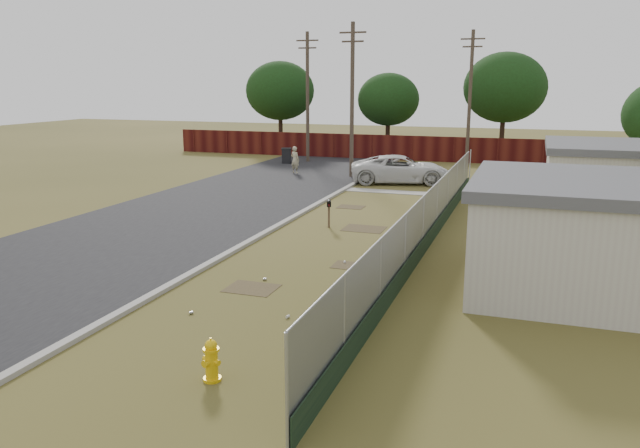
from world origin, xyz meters
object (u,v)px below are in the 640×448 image
at_px(mailbox, 329,206).
at_px(pickup_truck, 401,169).
at_px(fire_hydrant, 211,361).
at_px(pedestrian, 295,160).
at_px(trash_bin, 287,155).

distance_m(mailbox, pickup_truck, 11.81).
xyz_separation_m(fire_hydrant, pedestrian, (-8.55, 26.47, 0.43)).
height_order(fire_hydrant, pickup_truck, pickup_truck).
distance_m(fire_hydrant, trash_bin, 32.70).
bearing_deg(fire_hydrant, pickup_truck, 93.40).
xyz_separation_m(fire_hydrant, pickup_truck, (-1.48, 24.87, 0.37)).
bearing_deg(fire_hydrant, pedestrian, 107.91).
height_order(pickup_truck, trash_bin, pickup_truck).
height_order(fire_hydrant, pedestrian, pedestrian).
distance_m(fire_hydrant, mailbox, 13.22).
distance_m(fire_hydrant, pedestrian, 27.82).
bearing_deg(mailbox, fire_hydrant, -81.67).
xyz_separation_m(pedestrian, trash_bin, (-2.34, 4.36, -0.29)).
xyz_separation_m(fire_hydrant, trash_bin, (-10.89, 30.83, 0.14)).
xyz_separation_m(mailbox, pickup_truck, (0.43, 11.80, -0.09)).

